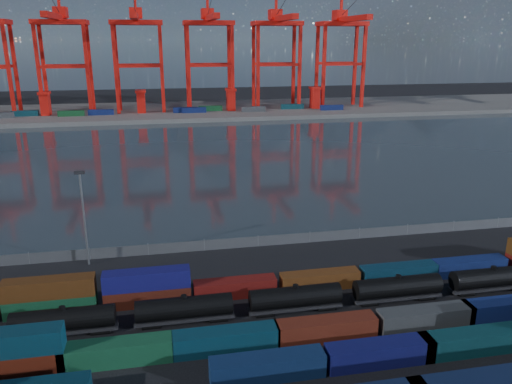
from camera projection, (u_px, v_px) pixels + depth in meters
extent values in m
plane|color=black|center=(299.00, 328.00, 66.65)|extent=(700.00, 700.00, 0.00)
plane|color=#29353C|center=(213.00, 156.00, 165.19)|extent=(700.00, 700.00, 0.00)
cube|color=#514F4C|center=(191.00, 111.00, 263.45)|extent=(700.00, 70.00, 2.00)
cone|color=#1E2630|center=(441.00, 5.00, 1698.54)|extent=(840.00, 840.00, 300.00)
cube|color=#0F244E|center=(268.00, 367.00, 56.40)|extent=(13.12, 2.67, 2.84)
cube|color=#111355|center=(380.00, 353.00, 58.89)|extent=(13.12, 2.67, 2.84)
cube|color=#0C393F|center=(470.00, 342.00, 61.06)|extent=(13.12, 2.67, 2.84)
cube|color=#581A0D|center=(6.00, 365.00, 56.79)|extent=(13.13, 2.67, 2.85)
cube|color=#0C3142|center=(2.00, 343.00, 55.95)|extent=(13.13, 2.67, 2.85)
cube|color=#165533|center=(117.00, 352.00, 59.03)|extent=(13.13, 2.67, 2.85)
cube|color=#0D3548|center=(226.00, 340.00, 61.42)|extent=(13.13, 2.67, 2.85)
cube|color=maroon|center=(326.00, 329.00, 63.78)|extent=(13.13, 2.67, 2.85)
cube|color=#3C4041|center=(426.00, 318.00, 66.33)|extent=(13.13, 2.67, 2.85)
cube|color=navy|center=(508.00, 309.00, 68.59)|extent=(13.13, 2.67, 2.85)
cube|color=#144E2D|center=(51.00, 305.00, 69.79)|extent=(12.34, 2.51, 2.67)
cube|color=#542D10|center=(49.00, 288.00, 69.00)|extent=(12.34, 2.51, 2.67)
cube|color=#531B10|center=(148.00, 296.00, 72.22)|extent=(12.34, 2.51, 2.67)
cube|color=navy|center=(147.00, 279.00, 71.44)|extent=(12.34, 2.51, 2.67)
cube|color=maroon|center=(235.00, 288.00, 74.57)|extent=(12.34, 2.51, 2.67)
cube|color=brown|center=(320.00, 280.00, 76.99)|extent=(12.34, 2.51, 2.67)
cube|color=#0D2F44|center=(398.00, 273.00, 79.39)|extent=(12.34, 2.51, 2.67)
cube|color=navy|center=(469.00, 266.00, 81.68)|extent=(12.34, 2.51, 2.67)
cylinder|color=black|center=(64.00, 319.00, 64.39)|extent=(12.96, 2.89, 2.89)
cylinder|color=black|center=(62.00, 308.00, 63.92)|extent=(0.80, 0.80, 0.50)
cube|color=black|center=(65.00, 330.00, 64.86)|extent=(13.46, 1.99, 0.40)
cube|color=black|center=(29.00, 337.00, 64.15)|extent=(2.49, 1.79, 0.60)
cube|color=black|center=(101.00, 329.00, 65.80)|extent=(2.49, 1.79, 0.60)
cylinder|color=black|center=(184.00, 307.00, 67.23)|extent=(12.96, 2.89, 2.89)
cylinder|color=black|center=(184.00, 297.00, 66.77)|extent=(0.80, 0.80, 0.50)
cube|color=black|center=(185.00, 318.00, 67.70)|extent=(13.46, 1.99, 0.40)
cube|color=black|center=(151.00, 324.00, 66.99)|extent=(2.49, 1.79, 0.60)
cube|color=black|center=(218.00, 317.00, 68.64)|extent=(2.49, 1.79, 0.60)
cylinder|color=black|center=(295.00, 297.00, 70.07)|extent=(12.96, 2.89, 2.89)
cylinder|color=black|center=(296.00, 286.00, 69.61)|extent=(0.80, 0.80, 0.50)
cube|color=black|center=(295.00, 307.00, 70.54)|extent=(13.46, 1.99, 0.40)
cube|color=black|center=(264.00, 312.00, 69.83)|extent=(2.49, 1.79, 0.60)
cube|color=black|center=(325.00, 306.00, 71.48)|extent=(2.49, 1.79, 0.60)
cylinder|color=black|center=(398.00, 287.00, 72.91)|extent=(12.96, 2.89, 2.89)
cylinder|color=black|center=(399.00, 277.00, 72.45)|extent=(0.80, 0.80, 0.50)
cube|color=black|center=(397.00, 296.00, 73.38)|extent=(13.46, 1.99, 0.40)
cube|color=black|center=(368.00, 302.00, 72.68)|extent=(2.49, 1.79, 0.60)
cube|color=black|center=(424.00, 296.00, 74.32)|extent=(2.49, 1.79, 0.60)
cylinder|color=black|center=(492.00, 277.00, 75.76)|extent=(12.96, 2.89, 2.89)
cylinder|color=black|center=(494.00, 268.00, 75.29)|extent=(0.80, 0.80, 0.50)
cube|color=black|center=(491.00, 287.00, 76.22)|extent=(13.46, 1.99, 0.40)
cube|color=black|center=(464.00, 292.00, 75.52)|extent=(2.49, 1.79, 0.60)
cube|color=#595B5E|center=(258.00, 241.00, 92.64)|extent=(160.00, 0.06, 2.00)
cylinder|color=slate|center=(29.00, 258.00, 85.28)|extent=(0.12, 0.12, 2.20)
cylinder|color=slate|center=(90.00, 254.00, 87.11)|extent=(0.12, 0.12, 2.20)
cylinder|color=slate|center=(148.00, 249.00, 88.94)|extent=(0.12, 0.12, 2.20)
cylinder|color=slate|center=(204.00, 245.00, 90.77)|extent=(0.12, 0.12, 2.20)
cylinder|color=slate|center=(258.00, 241.00, 92.61)|extent=(0.12, 0.12, 2.20)
cylinder|color=slate|center=(310.00, 237.00, 94.44)|extent=(0.12, 0.12, 2.20)
cylinder|color=slate|center=(359.00, 233.00, 96.27)|extent=(0.12, 0.12, 2.20)
cylinder|color=slate|center=(407.00, 230.00, 98.11)|extent=(0.12, 0.12, 2.20)
cylinder|color=slate|center=(453.00, 226.00, 99.94)|extent=(0.12, 0.12, 2.20)
cylinder|color=slate|center=(498.00, 223.00, 101.77)|extent=(0.12, 0.12, 2.20)
cylinder|color=slate|center=(84.00, 220.00, 83.21)|extent=(0.36, 0.36, 16.00)
cube|color=black|center=(79.00, 172.00, 80.78)|extent=(1.60, 0.40, 0.60)
cube|color=red|center=(9.00, 72.00, 231.47)|extent=(1.59, 1.59, 44.85)
cube|color=red|center=(16.00, 71.00, 242.70)|extent=(1.59, 1.59, 44.85)
cube|color=red|center=(39.00, 72.00, 233.87)|extent=(1.59, 1.59, 44.85)
cube|color=red|center=(44.00, 70.00, 245.09)|extent=(1.59, 1.59, 44.85)
cube|color=red|center=(88.00, 71.00, 237.89)|extent=(1.59, 1.59, 44.85)
cube|color=red|center=(91.00, 70.00, 249.11)|extent=(1.59, 1.59, 44.85)
cube|color=red|center=(63.00, 67.00, 235.22)|extent=(21.93, 1.40, 1.40)
cube|color=red|center=(67.00, 66.00, 246.45)|extent=(21.93, 1.40, 1.40)
cube|color=red|center=(60.00, 22.00, 234.93)|extent=(24.92, 13.95, 2.19)
cube|color=red|center=(55.00, 16.00, 223.12)|extent=(2.99, 47.84, 2.49)
cube|color=red|center=(61.00, 12.00, 237.36)|extent=(5.98, 7.97, 4.98)
cube|color=red|center=(116.00, 71.00, 240.28)|extent=(1.59, 1.59, 44.85)
cube|color=red|center=(117.00, 70.00, 251.51)|extent=(1.59, 1.59, 44.85)
cube|color=red|center=(162.00, 71.00, 244.30)|extent=(1.59, 1.59, 44.85)
cube|color=red|center=(162.00, 69.00, 255.53)|extent=(1.59, 1.59, 44.85)
cube|color=red|center=(139.00, 66.00, 241.64)|extent=(21.93, 1.40, 1.40)
cube|color=red|center=(139.00, 65.00, 252.86)|extent=(21.93, 1.40, 1.40)
cube|color=red|center=(136.00, 23.00, 241.35)|extent=(24.92, 13.95, 2.19)
cube|color=red|center=(135.00, 17.00, 229.54)|extent=(2.99, 47.84, 2.49)
cube|color=red|center=(136.00, 13.00, 243.78)|extent=(5.98, 7.97, 4.98)
cylinder|color=black|center=(134.00, 1.00, 225.25)|extent=(0.24, 41.02, 13.53)
cube|color=red|center=(189.00, 70.00, 246.70)|extent=(1.59, 1.59, 44.85)
cube|color=red|center=(187.00, 69.00, 257.92)|extent=(1.59, 1.59, 44.85)
cube|color=red|center=(233.00, 70.00, 250.72)|extent=(1.59, 1.59, 44.85)
cube|color=red|center=(229.00, 68.00, 261.94)|extent=(1.59, 1.59, 44.85)
cube|color=red|center=(211.00, 65.00, 248.05)|extent=(21.93, 1.40, 1.40)
cube|color=red|center=(208.00, 64.00, 259.28)|extent=(21.93, 1.40, 1.40)
cube|color=red|center=(208.00, 23.00, 247.76)|extent=(24.92, 13.95, 2.19)
cube|color=red|center=(211.00, 18.00, 235.95)|extent=(2.99, 47.84, 2.49)
cube|color=red|center=(207.00, 14.00, 250.19)|extent=(5.98, 7.97, 4.98)
cylinder|color=black|center=(211.00, 2.00, 231.67)|extent=(0.24, 41.02, 13.53)
cube|color=red|center=(258.00, 69.00, 253.11)|extent=(1.59, 1.59, 44.85)
cube|color=red|center=(254.00, 68.00, 264.34)|extent=(1.59, 1.59, 44.85)
cube|color=red|center=(300.00, 69.00, 257.13)|extent=(1.59, 1.59, 44.85)
cube|color=red|center=(294.00, 68.00, 268.36)|extent=(1.59, 1.59, 44.85)
cube|color=red|center=(279.00, 65.00, 254.47)|extent=(21.93, 1.40, 1.40)
cube|color=red|center=(274.00, 64.00, 265.69)|extent=(21.93, 1.40, 1.40)
cube|color=red|center=(277.00, 23.00, 254.18)|extent=(24.92, 13.95, 2.19)
cube|color=red|center=(283.00, 18.00, 242.37)|extent=(2.99, 47.84, 2.49)
cube|color=red|center=(275.00, 14.00, 256.61)|extent=(5.98, 7.97, 4.98)
cylinder|color=black|center=(284.00, 3.00, 238.08)|extent=(0.24, 41.02, 13.53)
cube|color=red|center=(324.00, 69.00, 259.53)|extent=(1.59, 1.59, 44.85)
cube|color=red|center=(317.00, 68.00, 270.75)|extent=(1.59, 1.59, 44.85)
cube|color=red|center=(363.00, 68.00, 263.55)|extent=(1.59, 1.59, 44.85)
cube|color=red|center=(355.00, 67.00, 274.77)|extent=(1.59, 1.59, 44.85)
cube|color=red|center=(344.00, 64.00, 260.88)|extent=(21.93, 1.40, 1.40)
cube|color=red|center=(336.00, 63.00, 272.11)|extent=(21.93, 1.40, 1.40)
cube|color=red|center=(342.00, 24.00, 260.59)|extent=(24.92, 13.95, 2.19)
cube|color=red|center=(351.00, 19.00, 248.78)|extent=(2.99, 47.84, 2.49)
cube|color=red|center=(340.00, 15.00, 263.02)|extent=(5.98, 7.97, 4.98)
cube|color=red|center=(342.00, 0.00, 258.96)|extent=(1.20, 1.20, 15.95)
cylinder|color=black|center=(353.00, 4.00, 244.50)|extent=(0.24, 41.02, 13.53)
cube|color=navy|center=(194.00, 110.00, 248.51)|extent=(12.00, 2.44, 2.60)
cube|color=navy|center=(332.00, 107.00, 257.95)|extent=(12.00, 2.44, 2.60)
cube|color=navy|center=(185.00, 110.00, 249.04)|extent=(12.00, 2.44, 2.60)
cube|color=#0C3842|center=(25.00, 113.00, 237.43)|extent=(12.00, 2.44, 2.60)
cube|color=#3F4244|center=(0.00, 115.00, 231.15)|extent=(12.00, 2.44, 2.60)
cube|color=#3F4244|center=(253.00, 109.00, 252.11)|extent=(12.00, 2.44, 2.60)
cube|color=#144C23|center=(71.00, 113.00, 237.36)|extent=(12.00, 2.44, 2.60)
cube|color=navy|center=(101.00, 112.00, 241.10)|extent=(12.00, 2.44, 2.60)
cube|color=#144C23|center=(210.00, 108.00, 254.61)|extent=(12.00, 2.44, 2.60)
cube|color=#0C3842|center=(292.00, 106.00, 261.89)|extent=(12.00, 2.44, 2.60)
cube|color=red|center=(45.00, 105.00, 239.48)|extent=(4.00, 6.00, 10.00)
cube|color=red|center=(44.00, 93.00, 237.87)|extent=(5.00, 7.00, 1.20)
cube|color=red|center=(141.00, 103.00, 247.73)|extent=(4.00, 6.00, 10.00)
cube|color=red|center=(140.00, 91.00, 246.12)|extent=(5.00, 7.00, 1.20)
cube|color=red|center=(231.00, 100.00, 255.97)|extent=(4.00, 6.00, 10.00)
cube|color=red|center=(231.00, 90.00, 254.36)|extent=(5.00, 7.00, 1.20)
cube|color=red|center=(315.00, 99.00, 264.22)|extent=(4.00, 6.00, 10.00)
cube|color=red|center=(315.00, 88.00, 262.61)|extent=(5.00, 7.00, 1.20)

